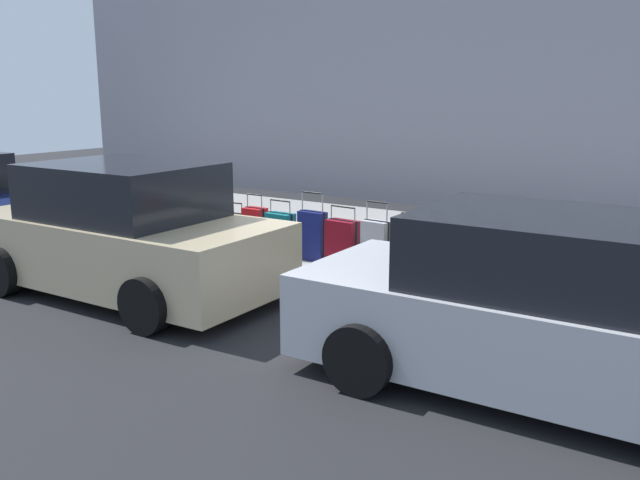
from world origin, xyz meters
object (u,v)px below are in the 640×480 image
Objects in this scene: suitcase_black_9 at (235,230)px; fire_hydrant at (151,209)px; parked_car_silver_0 at (553,312)px; suitcase_red_8 at (255,230)px; suitcase_maroon_5 at (343,244)px; suitcase_teal_7 at (280,235)px; suitcase_navy_6 at (312,236)px; suitcase_silver_11 at (184,224)px; bollard_post at (121,206)px; suitcase_black_2 at (449,257)px; suitcase_olive_3 at (412,254)px; parked_car_beige_1 at (126,234)px; suitcase_olive_10 at (206,222)px; suitcase_red_1 at (490,262)px; suitcase_silver_4 at (376,247)px; suitcase_teal_0 at (535,266)px.

suitcase_black_9 is 0.87× the size of fire_hydrant.
fire_hydrant is 7.80m from parked_car_silver_0.
suitcase_red_8 is 0.20× the size of parked_car_silver_0.
suitcase_maroon_5 reaches higher than suitcase_teal_7.
suitcase_navy_6 is 1.23× the size of fire_hydrant.
suitcase_silver_11 is 0.94× the size of bollard_post.
suitcase_silver_11 reaches higher than suitcase_teal_7.
suitcase_silver_11 is (3.15, -0.04, -0.06)m from suitcase_maroon_5.
suitcase_black_2 is at bearing 179.90° from suitcase_red_8.
suitcase_black_2 is at bearing -176.78° from suitcase_olive_3.
suitcase_maroon_5 is 0.97× the size of suitcase_red_8.
parked_car_silver_0 is at bearing -180.00° from parked_car_beige_1.
suitcase_maroon_5 is at bearing 177.99° from suitcase_red_8.
suitcase_black_9 is at bearing -5.96° from suitcase_teal_7.
suitcase_red_1 is at bearing -179.04° from suitcase_olive_10.
suitcase_black_9 is 0.83× the size of suitcase_silver_11.
suitcase_black_2 is 2.16m from suitcase_navy_6.
suitcase_silver_11 is (1.04, 0.09, 0.01)m from suitcase_black_9.
suitcase_silver_11 is at bearing -0.91° from suitcase_silver_4.
suitcase_navy_6 is at bearing -179.16° from suitcase_silver_11.
parked_car_silver_0 is (-6.65, 2.29, 0.33)m from suitcase_silver_11.
suitcase_silver_11 is (4.73, 0.01, -0.07)m from suitcase_black_2.
suitcase_navy_6 is (1.12, -0.10, 0.00)m from suitcase_silver_4.
suitcase_black_9 is at bearing -84.95° from parked_car_beige_1.
suitcase_olive_3 is 0.53m from suitcase_silver_4.
suitcase_black_2 is at bearing -179.51° from suitcase_olive_10.
suitcase_red_1 is 5.26m from suitcase_silver_11.
parked_car_silver_0 is at bearing 147.30° from suitcase_maroon_5.
bollard_post is at bearing 1.14° from suitcase_maroon_5.
suitcase_black_2 is 4.73m from suitcase_silver_11.
bollard_post is at bearing 2.45° from suitcase_navy_6.
suitcase_navy_6 reaches higher than suitcase_red_8.
suitcase_silver_11 is at bearing 0.12° from suitcase_black_2.
suitcase_black_2 is at bearing -146.55° from parked_car_beige_1.
fire_hydrant is at bearing -0.98° from suitcase_silver_4.
fire_hydrant is (2.82, -0.03, 0.11)m from suitcase_teal_7.
suitcase_red_8 is at bearing -1.94° from suitcase_silver_4.
suitcase_maroon_5 is 1.01× the size of suitcase_silver_11.
bollard_post is at bearing 5.31° from suitcase_black_9.
bollard_post is (1.39, 0.13, 0.19)m from suitcase_silver_11.
parked_car_silver_0 reaches higher than suitcase_red_1.
suitcase_teal_0 is 1.08× the size of bollard_post.
suitcase_red_1 is at bearing -175.30° from suitcase_black_2.
bollard_post is at bearing 2.90° from suitcase_red_8.
suitcase_olive_10 reaches higher than suitcase_olive_3.
suitcase_teal_0 is at bearing -179.21° from suitcase_red_8.
suitcase_red_1 is 0.86× the size of suitcase_maroon_5.
suitcase_silver_4 is 0.98× the size of suitcase_navy_6.
suitcase_navy_6 reaches higher than suitcase_silver_11.
suitcase_silver_4 is at bearing 178.31° from suitcase_teal_7.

